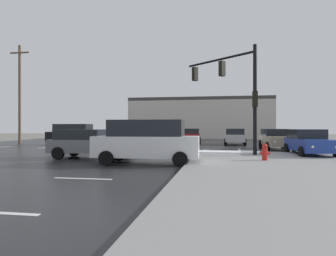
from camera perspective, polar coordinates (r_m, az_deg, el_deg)
The scene contains 15 objects.
ground_plane at distance 23.72m, azimuth -1.23°, elevation -4.04°, with size 120.00×120.00×0.00m, color slate.
road_asphalt at distance 23.72m, azimuth -1.23°, elevation -4.01°, with size 44.00×44.00×0.02m, color #232326.
snow_strip_curbside at distance 19.33m, azimuth 11.28°, elevation -4.47°, with size 4.00×1.60×0.06m, color white.
lane_markings at distance 22.17m, azimuth 1.18°, elevation -4.26°, with size 36.15×36.15×0.01m.
traffic_signal_mast at distance 19.02m, azimuth 12.45°, elevation 8.12°, with size 4.28×3.83×6.34m.
fire_hydrant at distance 15.09m, azimuth 17.87°, elevation -4.34°, with size 0.48×0.26×0.79m.
strip_building_background at distance 48.49m, azimuth 6.20°, elevation 1.78°, with size 21.73×8.00×6.30m.
sedan_red at distance 32.30m, azimuth 4.42°, elevation -1.43°, with size 2.23×4.62×1.58m.
sedan_silver at distance 30.19m, azimuth 12.60°, elevation -1.54°, with size 2.18×4.60×1.58m.
suv_white at distance 14.03m, azimuth -4.00°, elevation -2.41°, with size 4.89×2.29×2.03m.
sedan_grey at distance 17.05m, azimuth -14.69°, elevation -2.77°, with size 4.55×2.05×1.58m.
suv_black at distance 30.80m, azimuth -17.55°, elevation -1.07°, with size 4.87×2.25×2.03m.
sedan_tan at distance 24.56m, azimuth 19.73°, elevation -1.91°, with size 2.14×4.59×1.58m.
sedan_blue at distance 19.68m, azimuth 25.10°, elevation -2.40°, with size 2.16×4.59×1.58m.
utility_pole_far at distance 36.18m, azimuth -26.31°, elevation 6.09°, with size 2.20×0.28×10.55m.
Camera 1 is at (4.38, -23.26, 1.69)m, focal length 32.15 mm.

